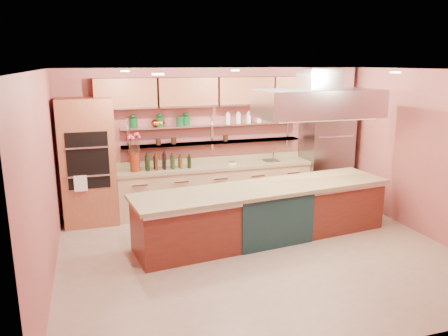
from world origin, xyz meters
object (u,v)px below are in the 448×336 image
object	(u,v)px
island	(264,212)
kitchen_scale	(232,162)
flower_vase	(135,163)
refrigerator	(326,152)
green_canister	(180,121)
copper_kettle	(155,123)

from	to	relation	value
island	kitchen_scale	bearing A→B (deg)	85.12
flower_vase	kitchen_scale	size ratio (longest dim) A/B	2.25
flower_vase	refrigerator	bearing A→B (deg)	-0.14
island	flower_vase	world-z (taller)	flower_vase
refrigerator	kitchen_scale	xyz separation A→B (m)	(-2.08, 0.01, -0.08)
green_canister	copper_kettle	bearing A→B (deg)	180.00
refrigerator	kitchen_scale	distance (m)	2.09
island	copper_kettle	xyz separation A→B (m)	(-1.51, 1.80, 1.33)
green_canister	refrigerator	bearing A→B (deg)	-4.29
kitchen_scale	copper_kettle	size ratio (longest dim) A/B	0.83
refrigerator	island	size ratio (longest dim) A/B	0.49
flower_vase	copper_kettle	xyz separation A→B (m)	(0.44, 0.22, 0.69)
green_canister	island	bearing A→B (deg)	-60.12
refrigerator	copper_kettle	size ratio (longest dim) A/B	12.15
kitchen_scale	copper_kettle	distance (m)	1.68
refrigerator	copper_kettle	world-z (taller)	refrigerator
flower_vase	green_canister	size ratio (longest dim) A/B	1.84
green_canister	kitchen_scale	bearing A→B (deg)	-12.63
flower_vase	copper_kettle	distance (m)	0.85
island	copper_kettle	size ratio (longest dim) A/B	25.00
island	copper_kettle	world-z (taller)	copper_kettle
flower_vase	green_canister	world-z (taller)	green_canister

